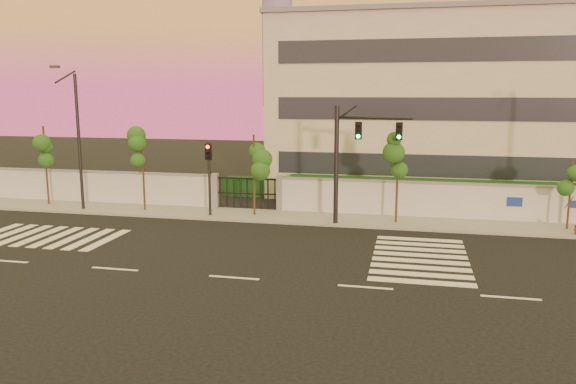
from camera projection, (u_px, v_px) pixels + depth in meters
name	position (u px, v px, depth m)	size (l,w,h in m)	color
ground	(234.00, 278.00, 21.46)	(120.00, 120.00, 0.00)	black
sidewalk	(291.00, 217.00, 31.55)	(60.00, 3.00, 0.15)	gray
perimeter_wall	(298.00, 195.00, 32.79)	(60.00, 0.36, 2.20)	#ACAFB3
hedge_row	(323.00, 192.00, 35.25)	(41.00, 4.25, 1.80)	#103811
institutional_building	(449.00, 104.00, 39.64)	(24.40, 12.40, 12.25)	#B9B29C
road_markings	(226.00, 249.00, 25.41)	(57.00, 7.62, 0.02)	silver
street_tree_b	(45.00, 148.00, 34.30)	(1.55, 1.23, 4.98)	#382314
street_tree_c	(143.00, 152.00, 32.60)	(1.46, 1.16, 4.84)	#382314
street_tree_d	(254.00, 157.00, 31.30)	(1.43, 1.14, 4.69)	#382314
street_tree_e	(399.00, 152.00, 29.42)	(1.59, 1.27, 5.35)	#382314
street_tree_f	(571.00, 180.00, 28.13)	(1.32, 1.05, 3.61)	#382314
traffic_signal_main	(352.00, 151.00, 29.00)	(3.97, 1.16, 6.34)	black
traffic_signal_secondary	(209.00, 170.00, 31.25)	(0.34, 0.33, 4.33)	black
streetlight_west	(77.00, 135.00, 32.54)	(0.50, 2.03, 8.44)	black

